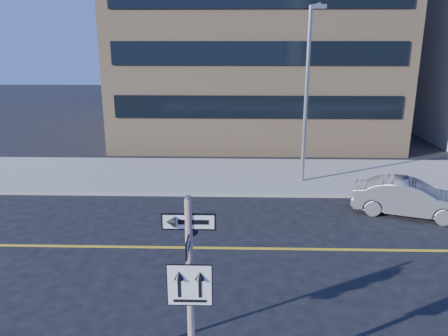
{
  "coord_description": "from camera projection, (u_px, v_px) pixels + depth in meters",
  "views": [
    {
      "loc": [
        0.78,
        -9.23,
        6.65
      ],
      "look_at": [
        0.41,
        4.0,
        2.79
      ],
      "focal_mm": 35.0,
      "sensor_mm": 36.0,
      "label": 1
    }
  ],
  "objects": [
    {
      "name": "ground",
      "position": [
        203.0,
        322.0,
        10.74
      ],
      "size": [
        120.0,
        120.0,
        0.0
      ],
      "primitive_type": "plane",
      "color": "black",
      "rests_on": "ground"
    },
    {
      "name": "sign_pole",
      "position": [
        190.0,
        291.0,
        7.64
      ],
      "size": [
        0.92,
        0.92,
        4.06
      ],
      "color": "beige",
      "rests_on": "near_sidewalk"
    },
    {
      "name": "parked_car_b",
      "position": [
        409.0,
        198.0,
        17.19
      ],
      "size": [
        2.84,
        4.55,
        1.41
      ],
      "primitive_type": "imported",
      "rotation": [
        0.0,
        0.0,
        1.23
      ],
      "color": "slate",
      "rests_on": "ground"
    },
    {
      "name": "streetlight_a",
      "position": [
        308.0,
        85.0,
        19.62
      ],
      "size": [
        0.55,
        2.25,
        8.0
      ],
      "color": "gray",
      "rests_on": "far_sidewalk"
    },
    {
      "name": "building_brick",
      "position": [
        253.0,
        8.0,
        32.16
      ],
      "size": [
        18.0,
        18.0,
        18.0
      ],
      "primitive_type": "cube",
      "color": "tan",
      "rests_on": "ground"
    }
  ]
}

